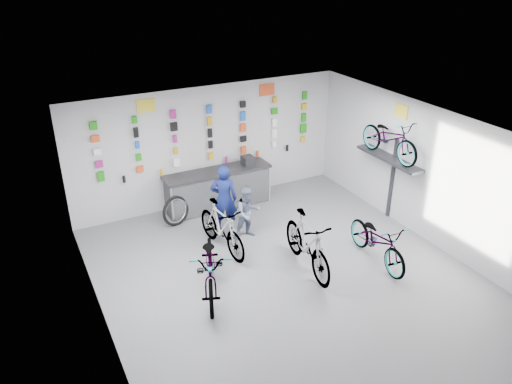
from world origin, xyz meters
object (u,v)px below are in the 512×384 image
bike_service (222,227)px  clerk (224,199)px  customer (248,213)px  counter (218,189)px  bike_left (211,267)px  bike_right (378,240)px  bike_center (307,243)px

bike_service → clerk: clerk is taller
bike_service → customer: size_ratio=1.48×
clerk → counter: bearing=-81.1°
customer → bike_service: bearing=-162.5°
bike_left → bike_service: 1.47m
customer → bike_right: bearing=-46.7°
bike_left → bike_service: (0.77, 1.25, -0.00)m
bike_left → bike_service: size_ratio=1.15×
bike_center → bike_right: 1.51m
bike_left → bike_center: (2.00, -0.19, 0.04)m
counter → clerk: size_ratio=1.64×
bike_left → bike_center: bike_center is taller
bike_left → bike_right: (3.45, -0.63, -0.06)m
bike_right → bike_center: bearing=168.3°
bike_left → customer: 2.11m
counter → bike_left: 3.47m
counter → bike_service: 2.01m
bike_center → bike_service: size_ratio=1.08×
counter → bike_right: (1.94, -3.75, 0.01)m
counter → clerk: 1.26m
bike_left → bike_center: bearing=15.8°
bike_left → counter: bearing=85.6°
bike_right → bike_service: bike_service is taller
bike_right → clerk: 3.47m
bike_right → customer: size_ratio=1.53×
bike_service → counter: bearing=62.0°
clerk → customer: (0.36, -0.48, -0.21)m
bike_left → customer: customer is taller
counter → bike_right: counter is taller
bike_center → clerk: clerk is taller
bike_center → customer: bearing=113.2°
counter → customer: size_ratio=2.19×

